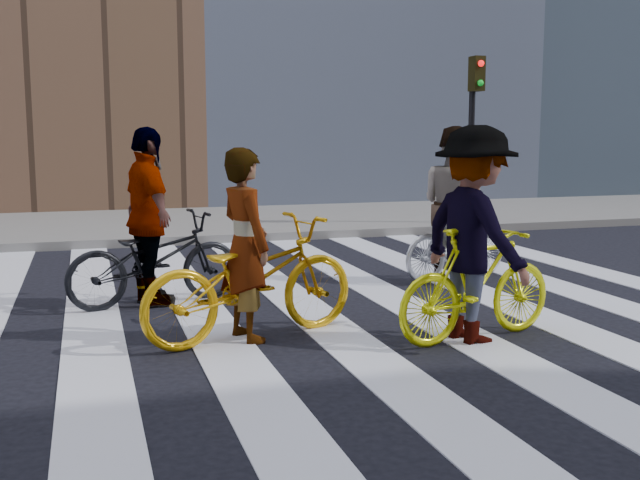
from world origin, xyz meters
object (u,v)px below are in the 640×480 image
bike_yellow_left (251,279)px  bike_yellow_right (477,284)px  rider_mid (454,204)px  rider_right (474,235)px  rider_rear (149,217)px  rider_left (245,245)px  bike_silver_mid (457,242)px  bike_dark_rear (155,259)px  traffic_signal (474,112)px

bike_yellow_left → bike_yellow_right: 2.06m
rider_mid → rider_right: (-1.16, -2.61, -0.01)m
bike_yellow_right → rider_rear: rider_rear is taller
rider_mid → rider_right: size_ratio=1.01×
bike_yellow_right → rider_right: bearing=78.1°
bike_yellow_left → rider_mid: size_ratio=1.08×
rider_left → bike_yellow_right: bearing=-123.9°
bike_yellow_right → rider_rear: 3.61m
bike_yellow_right → rider_right: (-0.05, 0.00, 0.45)m
rider_left → rider_rear: 1.83m
bike_silver_mid → bike_dark_rear: size_ratio=0.85×
bike_silver_mid → rider_left: (-3.17, -1.96, 0.38)m
bike_yellow_right → rider_mid: 2.87m
bike_silver_mid → bike_dark_rear: bike_dark_rear is taller
bike_yellow_right → rider_right: size_ratio=0.89×
traffic_signal → rider_left: bearing=-132.2°
bike_silver_mid → rider_mid: (-0.05, 0.00, 0.49)m
bike_silver_mid → bike_yellow_right: size_ratio=0.95×
rider_left → rider_rear: size_ratio=0.90×
bike_yellow_right → rider_left: (-2.01, 0.64, 0.35)m
traffic_signal → rider_mid: 5.34m
bike_yellow_left → rider_rear: size_ratio=1.10×
bike_yellow_left → rider_left: bearing=73.9°
rider_mid → rider_rear: rider_mid is taller
bike_yellow_left → rider_left: (-0.05, 0.00, 0.32)m
rider_left → rider_rear: (-0.71, 1.69, 0.10)m
bike_dark_rear → rider_left: (0.66, -1.69, 0.36)m
bike_yellow_left → bike_yellow_right: (1.96, -0.64, -0.04)m
bike_yellow_left → bike_dark_rear: bike_yellow_left is taller
traffic_signal → rider_mid: size_ratio=1.69×
rider_right → rider_rear: (-2.67, 2.33, 0.00)m
bike_dark_rear → bike_silver_mid: bearing=-99.2°
bike_dark_rear → rider_rear: rider_rear is taller
rider_left → rider_right: rider_right is taller
traffic_signal → rider_right: bearing=-118.7°
rider_left → rider_rear: bearing=6.8°
traffic_signal → bike_dark_rear: 8.20m
bike_yellow_left → traffic_signal: bearing=-58.1°
bike_silver_mid → rider_left: size_ratio=0.94×
traffic_signal → bike_yellow_right: 8.19m
bike_silver_mid → bike_yellow_right: bearing=141.7°
traffic_signal → rider_mid: bearing=-121.3°
rider_rear → bike_dark_rear: bearing=-103.4°
bike_yellow_right → bike_dark_rear: (-2.67, 2.33, -0.01)m
bike_silver_mid → rider_left: rider_left is taller
rider_left → rider_mid: rider_mid is taller
bike_yellow_left → bike_dark_rear: (-0.71, 1.69, -0.05)m
bike_dark_rear → rider_rear: (-0.05, 0.00, 0.46)m
rider_mid → rider_right: bearing=141.7°
traffic_signal → rider_rear: bearing=-144.2°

